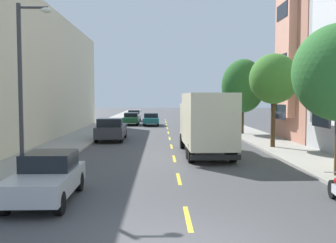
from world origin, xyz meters
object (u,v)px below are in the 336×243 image
(street_tree_second, at_px, (274,79))
(street_tree_third, at_px, (243,86))
(street_lamp, at_px, (24,78))
(parked_hatchback_silver, at_px, (47,177))
(moving_teal_sedan, at_px, (151,119))
(parked_pickup_charcoal, at_px, (111,130))
(parked_hatchback_white, at_px, (134,116))
(parked_sedan_forest, at_px, (131,119))
(parked_sedan_sky, at_px, (191,113))
(delivery_box_truck, at_px, (206,121))
(parked_wagon_navy, at_px, (207,120))

(street_tree_second, bearing_deg, street_tree_third, 90.00)
(street_lamp, distance_m, parked_hatchback_silver, 4.56)
(street_lamp, xyz_separation_m, moving_teal_sedan, (4.15, 29.47, -3.27))
(parked_hatchback_silver, bearing_deg, parked_pickup_charcoal, 90.43)
(parked_hatchback_white, bearing_deg, parked_sedan_forest, -88.55)
(parked_pickup_charcoal, relative_size, parked_sedan_forest, 1.18)
(street_tree_third, distance_m, parked_hatchback_silver, 23.60)
(parked_pickup_charcoal, distance_m, parked_sedan_sky, 34.92)
(parked_pickup_charcoal, height_order, parked_hatchback_silver, parked_pickup_charcoal)
(parked_sedan_forest, relative_size, moving_teal_sedan, 1.01)
(delivery_box_truck, distance_m, parked_wagon_navy, 21.05)
(parked_sedan_forest, bearing_deg, street_tree_third, -49.77)
(street_tree_second, xyz_separation_m, parked_hatchback_silver, (-10.74, -11.89, -3.66))
(parked_sedan_sky, relative_size, parked_hatchback_white, 1.13)
(parked_wagon_navy, bearing_deg, parked_hatchback_silver, -106.35)
(street_tree_third, relative_size, parked_pickup_charcoal, 1.20)
(street_tree_second, bearing_deg, parked_wagon_navy, 96.01)
(parked_pickup_charcoal, height_order, moving_teal_sedan, parked_pickup_charcoal)
(delivery_box_truck, xyz_separation_m, parked_hatchback_white, (-6.19, 31.10, -1.21))
(delivery_box_truck, distance_m, parked_sedan_forest, 24.80)
(delivery_box_truck, relative_size, moving_teal_sedan, 1.67)
(parked_hatchback_white, xyz_separation_m, moving_teal_sedan, (2.58, -8.11, -0.01))
(street_tree_third, xyz_separation_m, parked_hatchback_silver, (-10.74, -20.72, -3.50))
(parked_pickup_charcoal, xyz_separation_m, parked_sedan_forest, (0.26, 16.36, -0.08))
(street_tree_third, relative_size, moving_teal_sedan, 1.43)
(parked_wagon_navy, bearing_deg, street_tree_second, -83.99)
(parked_sedan_sky, relative_size, parked_hatchback_silver, 1.13)
(parked_hatchback_white, bearing_deg, street_tree_second, -69.24)
(parked_wagon_navy, xyz_separation_m, parked_hatchback_silver, (-8.82, -30.07, -0.05))
(street_tree_third, xyz_separation_m, parked_hatchback_white, (-10.78, 19.61, -3.50))
(parked_sedan_sky, xyz_separation_m, moving_teal_sedan, (-6.09, -18.48, 0.00))
(parked_pickup_charcoal, relative_size, parked_sedan_sky, 1.18)
(parked_wagon_navy, relative_size, parked_sedan_forest, 1.04)
(street_lamp, relative_size, parked_pickup_charcoal, 1.25)
(parked_wagon_navy, height_order, parked_sedan_forest, parked_wagon_navy)
(delivery_box_truck, relative_size, parked_sedan_sky, 1.66)
(delivery_box_truck, xyz_separation_m, parked_wagon_navy, (2.68, 20.85, -1.16))
(street_lamp, height_order, parked_hatchback_silver, street_lamp)
(street_lamp, xyz_separation_m, parked_sedan_forest, (1.74, 30.51, -3.27))
(delivery_box_truck, height_order, parked_pickup_charcoal, delivery_box_truck)
(street_tree_third, xyz_separation_m, parked_sedan_sky, (-2.11, 29.98, -3.51))
(street_lamp, bearing_deg, parked_sedan_forest, 86.73)
(street_tree_third, distance_m, moving_teal_sedan, 14.55)
(parked_wagon_navy, bearing_deg, parked_sedan_sky, 90.55)
(parked_sedan_forest, distance_m, moving_teal_sedan, 2.62)
(delivery_box_truck, xyz_separation_m, moving_teal_sedan, (-3.61, 22.99, -1.21))
(street_tree_second, height_order, parked_sedan_forest, street_tree_second)
(delivery_box_truck, bearing_deg, parked_wagon_navy, 82.67)
(parked_sedan_sky, xyz_separation_m, parked_hatchback_silver, (-8.63, -50.69, 0.01))
(parked_wagon_navy, height_order, parked_hatchback_silver, same)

